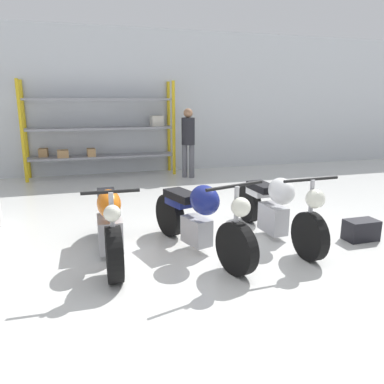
{
  "coord_description": "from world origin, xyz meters",
  "views": [
    {
      "loc": [
        -1.33,
        -4.09,
        1.85
      ],
      "look_at": [
        0.0,
        0.4,
        0.7
      ],
      "focal_mm": 35.0,
      "sensor_mm": 36.0,
      "label": 1
    }
  ],
  "objects_px": {
    "person_browsing": "(188,137)",
    "motorcycle_orange": "(110,224)",
    "motorcycle_white": "(276,208)",
    "shelving_rack": "(101,130)",
    "toolbox": "(361,230)",
    "motorcycle_blue": "(199,218)"
  },
  "relations": [
    {
      "from": "motorcycle_white",
      "to": "toolbox",
      "type": "bearing_deg",
      "value": 68.03
    },
    {
      "from": "toolbox",
      "to": "person_browsing",
      "type": "bearing_deg",
      "value": 102.76
    },
    {
      "from": "shelving_rack",
      "to": "person_browsing",
      "type": "height_order",
      "value": "shelving_rack"
    },
    {
      "from": "person_browsing",
      "to": "toolbox",
      "type": "height_order",
      "value": "person_browsing"
    },
    {
      "from": "motorcycle_blue",
      "to": "motorcycle_white",
      "type": "xyz_separation_m",
      "value": [
        1.15,
        0.17,
        -0.01
      ]
    },
    {
      "from": "motorcycle_white",
      "to": "shelving_rack",
      "type": "bearing_deg",
      "value": -161.81
    },
    {
      "from": "shelving_rack",
      "to": "person_browsing",
      "type": "distance_m",
      "value": 2.14
    },
    {
      "from": "person_browsing",
      "to": "motorcycle_orange",
      "type": "bearing_deg",
      "value": 5.89
    },
    {
      "from": "shelving_rack",
      "to": "motorcycle_orange",
      "type": "xyz_separation_m",
      "value": [
        -0.24,
        -5.11,
        -0.73
      ]
    },
    {
      "from": "motorcycle_blue",
      "to": "motorcycle_white",
      "type": "height_order",
      "value": "motorcycle_blue"
    },
    {
      "from": "motorcycle_blue",
      "to": "toolbox",
      "type": "height_order",
      "value": "motorcycle_blue"
    },
    {
      "from": "motorcycle_blue",
      "to": "motorcycle_white",
      "type": "relative_size",
      "value": 0.94
    },
    {
      "from": "motorcycle_white",
      "to": "person_browsing",
      "type": "distance_m",
      "value": 4.41
    },
    {
      "from": "motorcycle_orange",
      "to": "motorcycle_white",
      "type": "bearing_deg",
      "value": 89.75
    },
    {
      "from": "shelving_rack",
      "to": "motorcycle_white",
      "type": "xyz_separation_m",
      "value": [
        1.98,
        -5.16,
        -0.7
      ]
    },
    {
      "from": "motorcycle_white",
      "to": "motorcycle_orange",
      "type": "bearing_deg",
      "value": -94.07
    },
    {
      "from": "motorcycle_blue",
      "to": "person_browsing",
      "type": "bearing_deg",
      "value": 149.1
    },
    {
      "from": "shelving_rack",
      "to": "motorcycle_orange",
      "type": "height_order",
      "value": "shelving_rack"
    },
    {
      "from": "toolbox",
      "to": "motorcycle_blue",
      "type": "bearing_deg",
      "value": 174.66
    },
    {
      "from": "motorcycle_orange",
      "to": "toolbox",
      "type": "bearing_deg",
      "value": 83.64
    },
    {
      "from": "person_browsing",
      "to": "motorcycle_white",
      "type": "bearing_deg",
      "value": 32.92
    },
    {
      "from": "motorcycle_white",
      "to": "person_browsing",
      "type": "xyz_separation_m",
      "value": [
        0.01,
        4.38,
        0.54
      ]
    }
  ]
}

